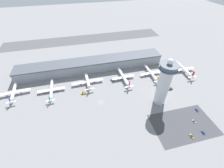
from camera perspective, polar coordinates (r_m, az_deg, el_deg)
name	(u,v)px	position (r m, az deg, el deg)	size (l,w,h in m)	color
ground_plane	(101,102)	(179.45, -4.37, -6.94)	(1000.00, 1000.00, 0.00)	gray
terminal_building	(92,65)	(227.72, -7.70, 7.28)	(213.36, 25.00, 16.27)	#9399A3
runway_strip	(85,39)	(330.54, -10.36, 16.44)	(320.03, 44.00, 0.01)	#515154
control_tower	(164,83)	(169.60, 19.26, 0.44)	(18.99, 18.99, 58.39)	silver
parking_lot_surface	(183,125)	(175.86, 25.57, -13.78)	(64.00, 40.00, 0.01)	#424247
airplane_gate_alpha	(13,92)	(220.64, -33.41, -2.70)	(38.53, 36.20, 11.94)	white
airplane_gate_bravo	(51,90)	(203.68, -22.10, -2.08)	(33.49, 39.47, 11.32)	white
airplane_gate_charlie	(88,82)	(202.81, -9.23, 0.92)	(42.00, 33.73, 13.36)	white
airplane_gate_delta	(123,77)	(208.24, 4.38, 2.59)	(32.39, 43.48, 13.13)	white
airplane_gate_echo	(151,73)	(222.97, 14.62, 4.05)	(30.79, 40.87, 11.56)	white
airplane_gate_foxtrot	(184,69)	(246.47, 25.63, 5.11)	(34.95, 41.54, 13.94)	white
service_truck_catering	(170,89)	(208.33, 21.34, -1.74)	(5.95, 2.40, 2.95)	black
service_truck_fuel	(83,93)	(191.63, -10.84, -3.43)	(6.12, 3.67, 3.05)	black
service_truck_baggage	(113,80)	(208.46, 0.27, 1.65)	(6.70, 5.46, 2.78)	black
car_white_wagon	(197,110)	(195.40, 29.58, -8.58)	(1.88, 4.61, 1.48)	black
car_navy_sedan	(194,121)	(182.66, 28.81, -12.40)	(1.92, 4.12, 1.45)	black
car_red_hatchback	(192,136)	(170.18, 28.10, -17.16)	(1.73, 4.65, 1.57)	black
car_green_van	(203,132)	(178.19, 31.41, -15.49)	(2.01, 4.40, 1.46)	black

